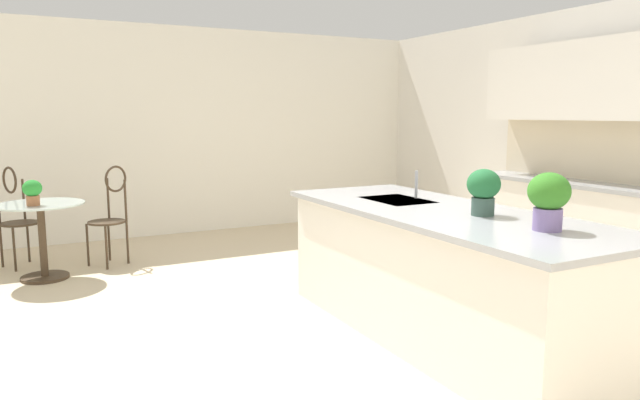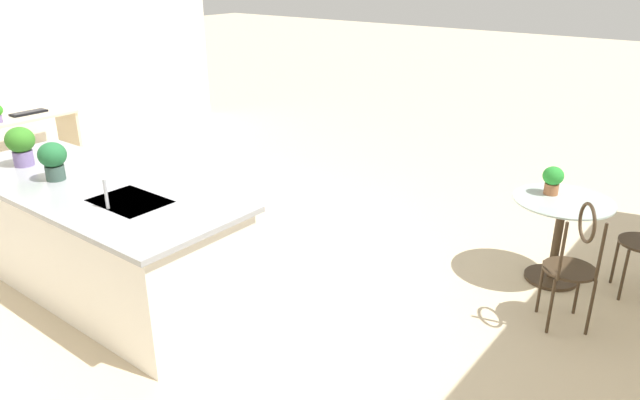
# 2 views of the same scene
# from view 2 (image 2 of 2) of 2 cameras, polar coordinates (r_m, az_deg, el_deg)

# --- Properties ---
(ground_plane) EXTENTS (40.00, 40.00, 0.00)m
(ground_plane) POSITION_cam_2_polar(r_m,az_deg,el_deg) (5.53, -11.17, -5.70)
(ground_plane) COLOR beige
(kitchen_island) EXTENTS (2.80, 1.06, 0.92)m
(kitchen_island) POSITION_cam_2_polar(r_m,az_deg,el_deg) (5.11, -20.92, -3.39)
(kitchen_island) COLOR white
(kitchen_island) RESTS_ON ground
(bistro_table) EXTENTS (0.80, 0.80, 0.74)m
(bistro_table) POSITION_cam_2_polar(r_m,az_deg,el_deg) (5.29, 22.12, -2.91)
(bistro_table) COLOR #3D2D1E
(bistro_table) RESTS_ON ground
(chair_by_island) EXTENTS (0.53, 0.53, 1.04)m
(chair_by_island) POSITION_cam_2_polar(r_m,az_deg,el_deg) (4.58, 23.49, -5.29)
(chair_by_island) COLOR #3D2D1E
(chair_by_island) RESTS_ON ground
(sink_faucet) EXTENTS (0.02, 0.02, 0.22)m
(sink_faucet) POSITION_cam_2_polar(r_m,az_deg,el_deg) (4.38, -20.05, 0.55)
(sink_faucet) COLOR #B2B5BA
(sink_faucet) RESTS_ON kitchen_island
(writing_desk) EXTENTS (0.60, 1.20, 0.74)m
(writing_desk) POSITION_cam_2_polar(r_m,az_deg,el_deg) (8.43, -26.69, 5.81)
(writing_desk) COLOR beige
(writing_desk) RESTS_ON ground
(keyboard) EXTENTS (0.16, 0.44, 0.03)m
(keyboard) POSITION_cam_2_polar(r_m,az_deg,el_deg) (8.43, -26.43, 7.60)
(keyboard) COLOR black
(keyboard) RESTS_ON writing_desk
(potted_plant_on_table) EXTENTS (0.17, 0.17, 0.24)m
(potted_plant_on_table) POSITION_cam_2_polar(r_m,az_deg,el_deg) (5.22, 21.66, 1.94)
(potted_plant_on_table) COLOR #9E603D
(potted_plant_on_table) RESTS_ON bistro_table
(potted_plant_counter_near) EXTENTS (0.22, 0.22, 0.31)m
(potted_plant_counter_near) POSITION_cam_2_polar(r_m,az_deg,el_deg) (5.11, -24.50, 3.67)
(potted_plant_counter_near) COLOR #385147
(potted_plant_counter_near) RESTS_ON kitchen_island
(potted_plant_counter_far) EXTENTS (0.24, 0.24, 0.34)m
(potted_plant_counter_far) POSITION_cam_2_polar(r_m,az_deg,el_deg) (5.59, -27.05, 4.88)
(potted_plant_counter_far) COLOR #7A669E
(potted_plant_counter_far) RESTS_ON kitchen_island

